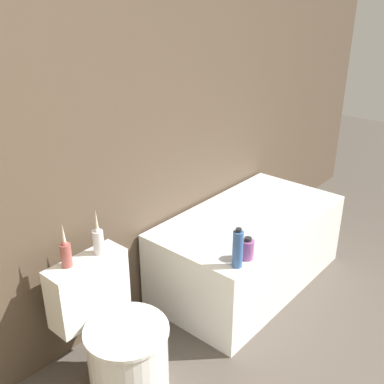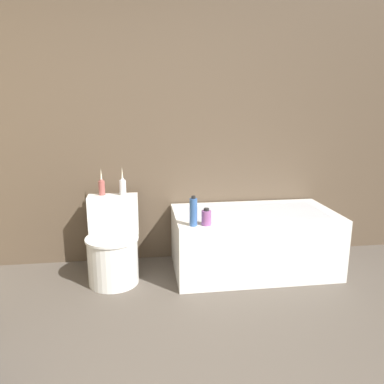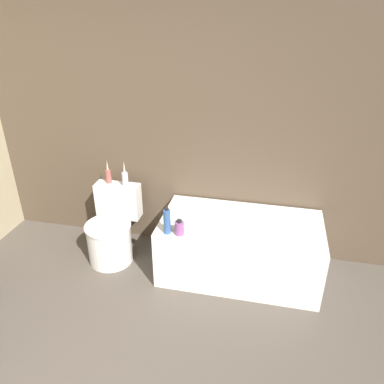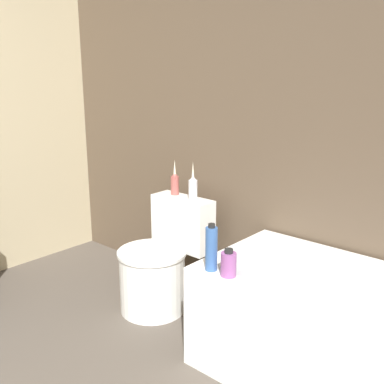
# 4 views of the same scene
# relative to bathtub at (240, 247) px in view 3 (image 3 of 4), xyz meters

# --- Properties ---
(wall_back_tiled) EXTENTS (6.40, 0.06, 2.60)m
(wall_back_tiled) POSITION_rel_bathtub_xyz_m (-0.86, 0.42, 1.03)
(wall_back_tiled) COLOR brown
(wall_back_tiled) RESTS_ON ground_plane
(bathtub) EXTENTS (1.41, 0.75, 0.54)m
(bathtub) POSITION_rel_bathtub_xyz_m (0.00, 0.00, 0.00)
(bathtub) COLOR white
(bathtub) RESTS_ON ground
(toilet) EXTENTS (0.43, 0.59, 0.69)m
(toilet) POSITION_rel_bathtub_xyz_m (-1.23, -0.02, 0.01)
(toilet) COLOR white
(toilet) RESTS_ON ground
(vase_gold) EXTENTS (0.05, 0.05, 0.24)m
(vase_gold) POSITION_rel_bathtub_xyz_m (-1.32, 0.22, 0.49)
(vase_gold) COLOR #994C47
(vase_gold) RESTS_ON toilet
(vase_silver) EXTENTS (0.06, 0.06, 0.25)m
(vase_silver) POSITION_rel_bathtub_xyz_m (-1.14, 0.20, 0.50)
(vase_silver) COLOR silver
(vase_silver) RESTS_ON toilet
(shampoo_bottle_tall) EXTENTS (0.06, 0.06, 0.24)m
(shampoo_bottle_tall) POSITION_rel_bathtub_xyz_m (-0.59, -0.30, 0.38)
(shampoo_bottle_tall) COLOR #335999
(shampoo_bottle_tall) RESTS_ON bathtub
(shampoo_bottle_short) EXTENTS (0.08, 0.08, 0.14)m
(shampoo_bottle_short) POSITION_rel_bathtub_xyz_m (-0.48, -0.30, 0.33)
(shampoo_bottle_short) COLOR #8C4C8C
(shampoo_bottle_short) RESTS_ON bathtub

